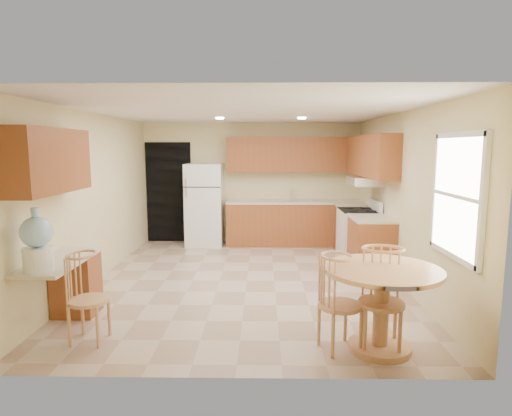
{
  "coord_description": "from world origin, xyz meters",
  "views": [
    {
      "loc": [
        0.23,
        -6.23,
        1.99
      ],
      "look_at": [
        0.13,
        0.3,
        1.07
      ],
      "focal_mm": 30.0,
      "sensor_mm": 36.0,
      "label": 1
    }
  ],
  "objects_px": {
    "chair_table_a": "(342,296)",
    "water_crock": "(37,243)",
    "refrigerator": "(205,205)",
    "chair_desk": "(84,292)",
    "stove": "(358,235)",
    "dining_table": "(382,297)",
    "chair_table_b": "(385,293)"
  },
  "relations": [
    {
      "from": "chair_table_a",
      "to": "water_crock",
      "type": "distance_m",
      "value": 3.04
    },
    {
      "from": "refrigerator",
      "to": "water_crock",
      "type": "xyz_separation_m",
      "value": [
        -1.05,
        -4.52,
        0.23
      ]
    },
    {
      "from": "water_crock",
      "to": "chair_desk",
      "type": "bearing_deg",
      "value": -2.28
    },
    {
      "from": "refrigerator",
      "to": "water_crock",
      "type": "bearing_deg",
      "value": -103.08
    },
    {
      "from": "refrigerator",
      "to": "stove",
      "type": "bearing_deg",
      "value": -22.99
    },
    {
      "from": "refrigerator",
      "to": "chair_table_a",
      "type": "relative_size",
      "value": 1.75
    },
    {
      "from": "dining_table",
      "to": "chair_table_b",
      "type": "bearing_deg",
      "value": -90.0
    },
    {
      "from": "stove",
      "to": "water_crock",
      "type": "height_order",
      "value": "water_crock"
    },
    {
      "from": "stove",
      "to": "chair_desk",
      "type": "relative_size",
      "value": 1.19
    },
    {
      "from": "stove",
      "to": "water_crock",
      "type": "xyz_separation_m",
      "value": [
        -3.92,
        -3.3,
        0.59
      ]
    },
    {
      "from": "chair_table_b",
      "to": "chair_desk",
      "type": "bearing_deg",
      "value": 6.26
    },
    {
      "from": "chair_desk",
      "to": "water_crock",
      "type": "height_order",
      "value": "water_crock"
    },
    {
      "from": "dining_table",
      "to": "chair_table_a",
      "type": "bearing_deg",
      "value": -168.66
    },
    {
      "from": "chair_desk",
      "to": "water_crock",
      "type": "bearing_deg",
      "value": -89.94
    },
    {
      "from": "refrigerator",
      "to": "chair_desk",
      "type": "bearing_deg",
      "value": -97.53
    },
    {
      "from": "stove",
      "to": "dining_table",
      "type": "height_order",
      "value": "stove"
    },
    {
      "from": "dining_table",
      "to": "chair_table_b",
      "type": "xyz_separation_m",
      "value": [
        0.0,
        -0.1,
        0.07
      ]
    },
    {
      "from": "refrigerator",
      "to": "dining_table",
      "type": "xyz_separation_m",
      "value": [
        2.35,
        -4.6,
        -0.29
      ]
    },
    {
      "from": "stove",
      "to": "chair_table_b",
      "type": "height_order",
      "value": "stove"
    },
    {
      "from": "chair_table_b",
      "to": "dining_table",
      "type": "bearing_deg",
      "value": -80.66
    },
    {
      "from": "stove",
      "to": "chair_table_a",
      "type": "height_order",
      "value": "stove"
    },
    {
      "from": "dining_table",
      "to": "chair_table_a",
      "type": "xyz_separation_m",
      "value": [
        -0.4,
        -0.08,
        0.03
      ]
    },
    {
      "from": "water_crock",
      "to": "chair_table_a",
      "type": "bearing_deg",
      "value": -3.06
    },
    {
      "from": "chair_table_a",
      "to": "water_crock",
      "type": "xyz_separation_m",
      "value": [
        -3.0,
        0.16,
        0.48
      ]
    },
    {
      "from": "dining_table",
      "to": "stove",
      "type": "bearing_deg",
      "value": 81.17
    },
    {
      "from": "stove",
      "to": "chair_table_b",
      "type": "xyz_separation_m",
      "value": [
        -0.52,
        -3.48,
        0.15
      ]
    },
    {
      "from": "dining_table",
      "to": "water_crock",
      "type": "relative_size",
      "value": 1.77
    },
    {
      "from": "chair_desk",
      "to": "refrigerator",
      "type": "bearing_deg",
      "value": 174.81
    },
    {
      "from": "chair_table_a",
      "to": "chair_desk",
      "type": "xyz_separation_m",
      "value": [
        -2.55,
        0.14,
        -0.02
      ]
    },
    {
      "from": "dining_table",
      "to": "water_crock",
      "type": "height_order",
      "value": "water_crock"
    },
    {
      "from": "chair_desk",
      "to": "stove",
      "type": "bearing_deg",
      "value": 136.01
    },
    {
      "from": "chair_table_a",
      "to": "chair_table_b",
      "type": "xyz_separation_m",
      "value": [
        0.4,
        -0.02,
        0.04
      ]
    }
  ]
}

